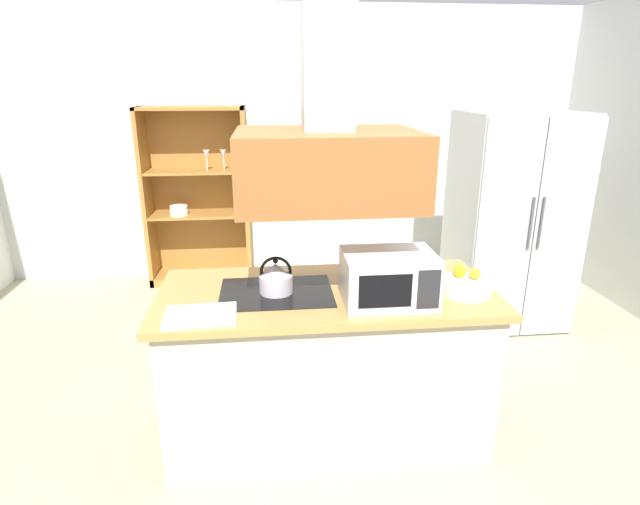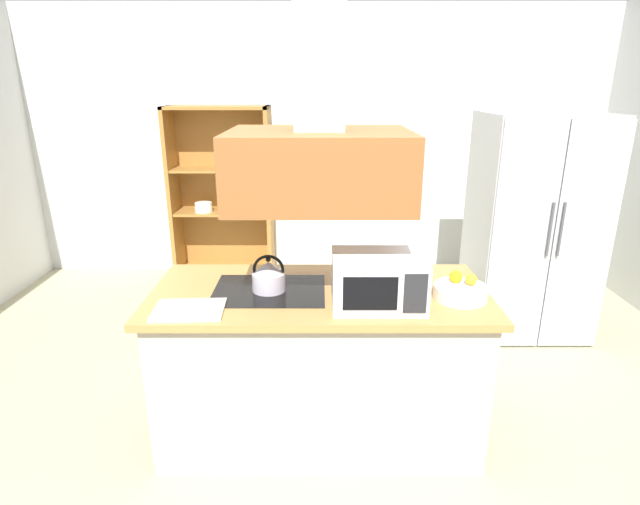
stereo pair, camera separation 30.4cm
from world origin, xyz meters
name	(u,v)px [view 1 (the left image)]	position (x,y,z in m)	size (l,w,h in m)	color
ground_plane	(323,450)	(0.00, 0.00, 0.00)	(7.80, 7.80, 0.00)	tan
wall_back	(292,145)	(0.00, 3.00, 1.35)	(6.00, 0.12, 2.70)	silver
kitchen_island	(326,363)	(0.04, 0.17, 0.45)	(1.81, 0.83, 0.90)	#BEB39F
range_hood	(327,141)	(0.04, 0.17, 1.70)	(0.90, 0.70, 1.31)	brown
refrigerator	(511,221)	(1.73, 1.53, 0.88)	(0.90, 0.78, 1.76)	#BBC0BD
dish_cabinet	(198,206)	(-0.97, 2.78, 0.77)	(1.02, 0.40, 1.75)	#A36F31
kettle	(276,278)	(-0.24, 0.17, 0.99)	(0.18, 0.18, 0.20)	silver
cutting_board	(200,316)	(-0.61, -0.09, 0.91)	(0.34, 0.24, 0.02)	white
microwave	(388,278)	(0.33, 0.00, 1.03)	(0.46, 0.35, 0.26)	silver
fruit_bowl	(465,285)	(0.77, 0.07, 0.94)	(0.28, 0.28, 0.13)	silver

